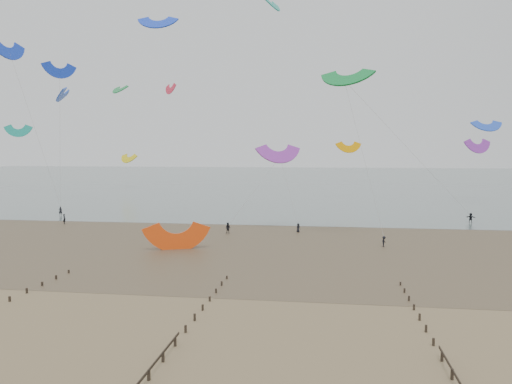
% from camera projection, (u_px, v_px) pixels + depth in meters
% --- Properties ---
extents(ground, '(500.00, 500.00, 0.00)m').
position_uv_depth(ground, '(152.00, 314.00, 41.90)').
color(ground, brown).
rests_on(ground, ground).
extents(sea_and_shore, '(500.00, 665.00, 0.03)m').
position_uv_depth(sea_and_shore, '(204.00, 240.00, 76.41)').
color(sea_and_shore, '#475654').
rests_on(sea_and_shore, ground).
extents(kitesurfer_lead, '(0.81, 0.80, 1.89)m').
position_uv_depth(kitesurfer_lead, '(64.00, 219.00, 92.50)').
color(kitesurfer_lead, black).
rests_on(kitesurfer_lead, ground).
extents(kitesurfers, '(130.17, 27.88, 1.85)m').
position_uv_depth(kitesurfers, '(399.00, 225.00, 85.88)').
color(kitesurfers, black).
rests_on(kitesurfers, ground).
extents(grounded_kite, '(9.33, 8.34, 4.24)m').
position_uv_depth(grounded_kite, '(177.00, 249.00, 69.01)').
color(grounded_kite, '#FA4A0F').
rests_on(grounded_kite, ground).
extents(kites_airborne, '(245.42, 124.31, 43.15)m').
position_uv_depth(kites_airborne, '(208.00, 116.00, 130.51)').
color(kites_airborne, purple).
rests_on(kites_airborne, ground).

